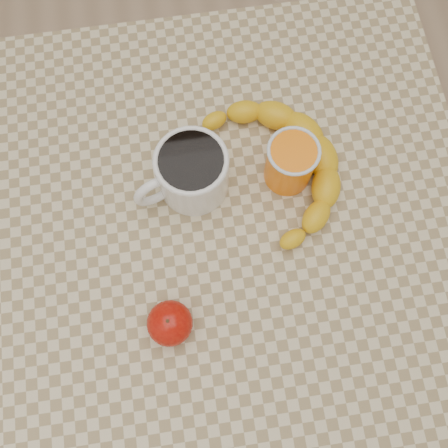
{
  "coord_description": "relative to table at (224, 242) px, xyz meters",
  "views": [
    {
      "loc": [
        -0.03,
        -0.22,
        1.49
      ],
      "look_at": [
        0.0,
        0.0,
        0.77
      ],
      "focal_mm": 40.0,
      "sensor_mm": 36.0,
      "label": 1
    }
  ],
  "objects": [
    {
      "name": "orange_juice_glass",
      "position": [
        0.11,
        0.07,
        0.13
      ],
      "size": [
        0.08,
        0.08,
        0.09
      ],
      "color": "orange",
      "rests_on": "table"
    },
    {
      "name": "apple",
      "position": [
        -0.1,
        -0.14,
        0.12
      ],
      "size": [
        0.08,
        0.08,
        0.06
      ],
      "color": "#8D0804",
      "rests_on": "table"
    },
    {
      "name": "ground",
      "position": [
        0.0,
        0.0,
        -0.66
      ],
      "size": [
        3.0,
        3.0,
        0.0
      ],
      "primitive_type": "plane",
      "color": "tan",
      "rests_on": "ground"
    },
    {
      "name": "coffee_mug",
      "position": [
        -0.04,
        0.08,
        0.14
      ],
      "size": [
        0.16,
        0.14,
        0.09
      ],
      "color": "white",
      "rests_on": "table"
    },
    {
      "name": "banana",
      "position": [
        0.1,
        0.08,
        0.11
      ],
      "size": [
        0.34,
        0.4,
        0.05
      ],
      "primitive_type": null,
      "rotation": [
        0.0,
        0.0,
        0.22
      ],
      "color": "yellow",
      "rests_on": "table"
    },
    {
      "name": "table",
      "position": [
        0.0,
        0.0,
        0.0
      ],
      "size": [
        0.8,
        0.8,
        0.75
      ],
      "color": "beige",
      "rests_on": "ground"
    }
  ]
}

